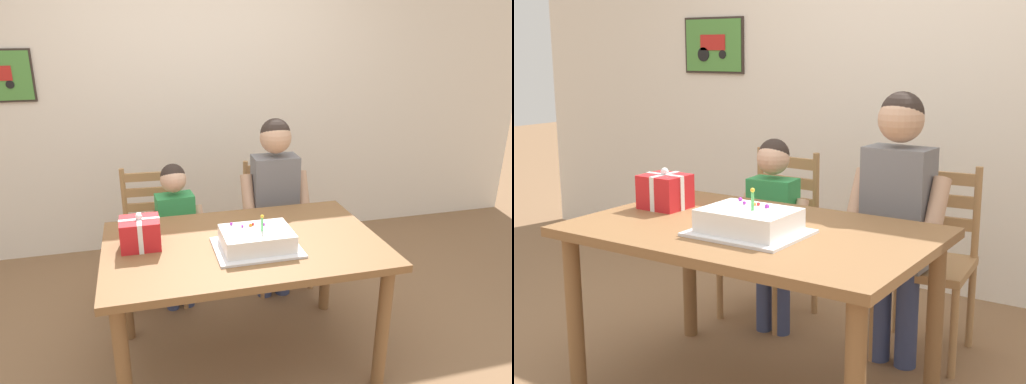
% 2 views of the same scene
% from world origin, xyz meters
% --- Properties ---
extents(ground_plane, '(20.00, 20.00, 0.00)m').
position_xyz_m(ground_plane, '(0.00, 0.00, 0.00)').
color(ground_plane, '#846042').
extents(back_wall, '(6.40, 0.11, 2.60)m').
position_xyz_m(back_wall, '(-0.01, 1.75, 1.30)').
color(back_wall, silver).
rests_on(back_wall, ground).
extents(dining_table, '(1.47, 0.92, 0.76)m').
position_xyz_m(dining_table, '(0.00, 0.00, 0.66)').
color(dining_table, brown).
rests_on(dining_table, ground).
extents(birthday_cake, '(0.44, 0.34, 0.19)m').
position_xyz_m(birthday_cake, '(0.05, -0.09, 0.81)').
color(birthday_cake, silver).
rests_on(birthday_cake, dining_table).
extents(gift_box_red_large, '(0.21, 0.18, 0.19)m').
position_xyz_m(gift_box_red_large, '(-0.53, 0.08, 0.84)').
color(gift_box_red_large, red).
rests_on(gift_box_red_large, dining_table).
extents(chair_left, '(0.44, 0.44, 0.92)m').
position_xyz_m(chair_left, '(-0.45, 0.86, 0.47)').
color(chair_left, '#A87A4C').
rests_on(chair_left, ground).
extents(chair_right, '(0.46, 0.46, 0.92)m').
position_xyz_m(chair_right, '(0.45, 0.86, 0.47)').
color(chair_right, '#A87A4C').
rests_on(chair_right, ground).
extents(child_older, '(0.47, 0.27, 1.29)m').
position_xyz_m(child_older, '(0.37, 0.64, 0.78)').
color(child_older, '#38426B').
rests_on(child_older, ground).
extents(child_younger, '(0.38, 0.23, 1.03)m').
position_xyz_m(child_younger, '(-0.31, 0.64, 0.63)').
color(child_younger, '#38426B').
rests_on(child_younger, ground).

